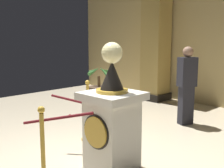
{
  "coord_description": "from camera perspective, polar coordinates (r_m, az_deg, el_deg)",
  "views": [
    {
      "loc": [
        2.82,
        -2.54,
        1.78
      ],
      "look_at": [
        0.27,
        0.04,
        1.19
      ],
      "focal_mm": 45.47,
      "sensor_mm": 36.0,
      "label": 1
    }
  ],
  "objects": [
    {
      "name": "pedestal_clock",
      "position": [
        3.79,
        -0.05,
        -7.54
      ],
      "size": [
        0.7,
        0.7,
        1.73
      ],
      "color": "silver",
      "rests_on": "ground_plane"
    },
    {
      "name": "bystander_guest",
      "position": [
        6.01,
        14.79,
        0.04
      ],
      "size": [
        0.35,
        0.42,
        1.61
      ],
      "color": "#26262D",
      "rests_on": "ground_plane"
    },
    {
      "name": "ground_plane",
      "position": [
        4.2,
        -3.11,
        -15.88
      ],
      "size": [
        10.87,
        10.87,
        0.0
      ],
      "primitive_type": "plane",
      "color": "beige"
    },
    {
      "name": "stanchion_near",
      "position": [
        5.0,
        -4.86,
        -7.1
      ],
      "size": [
        0.24,
        0.24,
        1.07
      ],
      "color": "gold",
      "rests_on": "ground_plane"
    },
    {
      "name": "velvet_rope",
      "position": [
        4.04,
        -8.46,
        -5.06
      ],
      "size": [
        1.3,
        1.31,
        0.22
      ],
      "color": "#591419"
    },
    {
      "name": "column_left",
      "position": [
        8.25,
        8.81,
        8.41
      ],
      "size": [
        0.75,
        0.75,
        3.38
      ],
      "color": "black",
      "rests_on": "ground_plane"
    },
    {
      "name": "potted_palm_left",
      "position": [
        7.69,
        -2.63,
        -1.87
      ],
      "size": [
        0.72,
        0.73,
        1.06
      ],
      "color": "#4C3828",
      "rests_on": "ground_plane"
    },
    {
      "name": "stanchion_far",
      "position": [
        3.38,
        -13.62,
        -15.7
      ],
      "size": [
        0.24,
        0.24,
        1.06
      ],
      "color": "gold",
      "rests_on": "ground_plane"
    }
  ]
}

